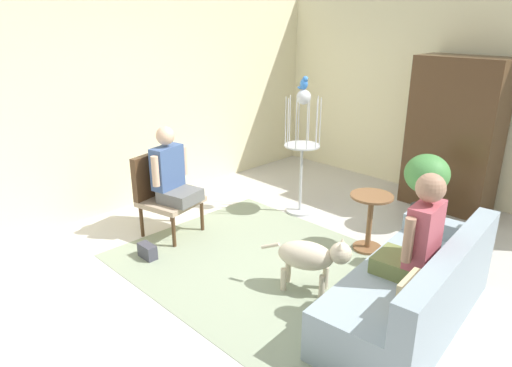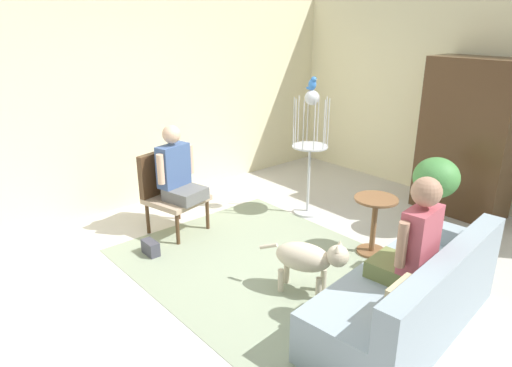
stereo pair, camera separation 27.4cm
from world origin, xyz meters
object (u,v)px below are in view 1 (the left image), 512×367
object	(u,v)px
bird_cage_stand	(302,146)
armoire_cabinet	(454,135)
potted_plant	(426,181)
handbag	(147,251)
round_end_table	(370,217)
dog	(311,256)
couch	(414,292)
person_on_armchair	(171,172)
person_on_couch	(418,236)
parrot	(304,83)
armchair	(162,189)

from	to	relation	value
bird_cage_stand	armoire_cabinet	bearing A→B (deg)	51.12
potted_plant	handbag	world-z (taller)	potted_plant
round_end_table	dog	world-z (taller)	round_end_table
bird_cage_stand	round_end_table	bearing A→B (deg)	-12.42
couch	bird_cage_stand	world-z (taller)	bird_cage_stand
person_on_armchair	round_end_table	distance (m)	2.27
dog	handbag	size ratio (longest dim) A/B	3.50
person_on_couch	bird_cage_stand	size ratio (longest dim) A/B	0.56
bird_cage_stand	parrot	world-z (taller)	parrot
couch	potted_plant	distance (m)	1.99
couch	bird_cage_stand	xyz separation A→B (m)	(-2.18, 1.12, 0.61)
couch	handbag	world-z (taller)	couch
couch	armoire_cabinet	bearing A→B (deg)	108.90
parrot	potted_plant	world-z (taller)	parrot
person_on_armchair	potted_plant	distance (m)	2.98
person_on_couch	dog	bearing A→B (deg)	-165.62
couch	bird_cage_stand	bearing A→B (deg)	152.80
couch	armchair	xyz separation A→B (m)	(-2.95, -0.48, 0.25)
round_end_table	person_on_armchair	bearing A→B (deg)	-144.58
armchair	armoire_cabinet	world-z (taller)	armoire_cabinet
person_on_couch	armoire_cabinet	xyz separation A→B (m)	(-0.89, 2.70, 0.18)
couch	parrot	world-z (taller)	parrot
dog	armoire_cabinet	world-z (taller)	armoire_cabinet
person_on_couch	potted_plant	bearing A→B (deg)	113.57
couch	round_end_table	xyz separation A→B (m)	(-0.97, 0.85, 0.10)
armchair	person_on_couch	world-z (taller)	person_on_couch
couch	handbag	xyz separation A→B (m)	(-2.52, -1.00, -0.21)
dog	parrot	distance (m)	2.29
round_end_table	bird_cage_stand	world-z (taller)	bird_cage_stand
bird_cage_stand	potted_plant	size ratio (longest dim) A/B	1.72
armchair	person_on_armchair	world-z (taller)	person_on_armchair
armchair	person_on_armchair	distance (m)	0.29
person_on_couch	round_end_table	bearing A→B (deg)	137.17
dog	handbag	world-z (taller)	dog
bird_cage_stand	handbag	size ratio (longest dim) A/B	7.15
bird_cage_stand	parrot	size ratio (longest dim) A/B	9.45
couch	person_on_couch	world-z (taller)	person_on_couch
bird_cage_stand	potted_plant	bearing A→B (deg)	26.10
armchair	person_on_couch	size ratio (longest dim) A/B	1.06
couch	dog	bearing A→B (deg)	-164.64
armchair	parrot	size ratio (longest dim) A/B	5.61
couch	round_end_table	bearing A→B (deg)	138.70
person_on_couch	parrot	xyz separation A→B (m)	(-2.15, 1.14, 0.88)
potted_plant	armoire_cabinet	size ratio (longest dim) A/B	0.47
parrot	potted_plant	size ratio (longest dim) A/B	0.18
couch	armoire_cabinet	world-z (taller)	armoire_cabinet
potted_plant	parrot	bearing A→B (deg)	-153.93
dog	handbag	xyz separation A→B (m)	(-1.62, -0.75, -0.28)
dog	potted_plant	distance (m)	2.05
person_on_armchair	couch	bearing A→B (deg)	9.02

